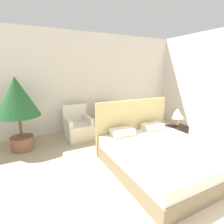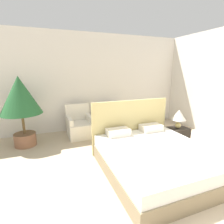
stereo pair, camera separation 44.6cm
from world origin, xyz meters
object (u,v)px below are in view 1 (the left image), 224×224
at_px(armchair_near_window_left, 78,128).
at_px(table_lamp, 177,114).
at_px(bed, 159,154).
at_px(armchair_near_window_right, 111,123).
at_px(nightstand, 176,134).
at_px(potted_palm, 17,101).

relative_size(armchair_near_window_left, table_lamp, 1.96).
distance_m(bed, armchair_near_window_right, 2.19).
relative_size(armchair_near_window_left, armchair_near_window_right, 1.00).
bearing_deg(nightstand, armchair_near_window_right, 126.46).
relative_size(armchair_near_window_right, nightstand, 1.87).
height_order(armchair_near_window_right, nightstand, armchair_near_window_right).
bearing_deg(nightstand, potted_palm, 158.73).
relative_size(armchair_near_window_right, potted_palm, 0.52).
height_order(bed, potted_palm, potted_palm).
xyz_separation_m(armchair_near_window_left, nightstand, (2.11, -1.50, -0.03)).
relative_size(bed, armchair_near_window_left, 2.34).
xyz_separation_m(armchair_near_window_left, armchair_near_window_right, (1.00, 0.00, 0.00)).
relative_size(armchair_near_window_left, nightstand, 1.87).
bearing_deg(potted_palm, nightstand, -21.27).
height_order(armchair_near_window_right, table_lamp, table_lamp).
height_order(bed, nightstand, bed).
xyz_separation_m(potted_palm, table_lamp, (3.48, -1.36, -0.38)).
bearing_deg(armchair_near_window_left, potted_palm, -176.10).
distance_m(nightstand, table_lamp, 0.54).
bearing_deg(nightstand, bed, -149.18).
bearing_deg(armchair_near_window_left, bed, -68.33).
xyz_separation_m(bed, nightstand, (1.17, 0.70, -0.04)).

